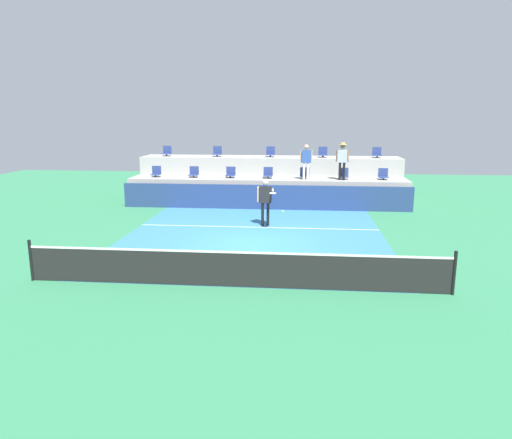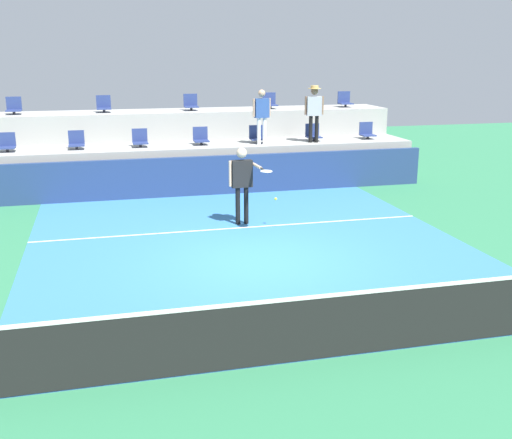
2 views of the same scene
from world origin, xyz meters
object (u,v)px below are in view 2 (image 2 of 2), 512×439
at_px(stadium_chair_lower_right, 313,134).
at_px(tennis_player, 243,178).
at_px(spectator_leaning_on_rail, 262,112).
at_px(stadium_chair_upper_center, 191,104).
at_px(stadium_chair_lower_far_right, 367,132).
at_px(stadium_chair_upper_left, 104,105).
at_px(stadium_chair_upper_right, 270,102).
at_px(stadium_chair_lower_far_left, 7,144).
at_px(stadium_chair_upper_far_right, 345,101).
at_px(stadium_chair_lower_center, 201,137).
at_px(spectator_with_hat, 314,108).
at_px(stadium_chair_lower_mid_left, 140,139).
at_px(stadium_chair_upper_far_left, 14,107).
at_px(stadium_chair_lower_mid_right, 257,136).
at_px(tennis_ball, 276,199).
at_px(stadium_chair_lower_left, 77,142).

height_order(stadium_chair_lower_right, tennis_player, tennis_player).
xyz_separation_m(stadium_chair_lower_right, spectator_leaning_on_rail, (-1.75, -0.38, 0.74)).
bearing_deg(tennis_player, stadium_chair_upper_center, 92.17).
xyz_separation_m(stadium_chair_lower_far_right, stadium_chair_upper_left, (-8.05, 1.80, 0.85)).
bearing_deg(stadium_chair_upper_center, stadium_chair_lower_right, -27.03).
bearing_deg(stadium_chair_upper_left, stadium_chair_upper_right, 0.00).
height_order(stadium_chair_lower_far_left, stadium_chair_upper_right, stadium_chair_upper_right).
bearing_deg(stadium_chair_upper_far_right, tennis_player, -128.47).
relative_size(stadium_chair_lower_center, stadium_chair_lower_right, 1.00).
height_order(spectator_leaning_on_rail, spectator_with_hat, spectator_with_hat).
relative_size(stadium_chair_lower_mid_left, stadium_chair_lower_far_right, 1.00).
xyz_separation_m(stadium_chair_upper_right, spectator_leaning_on_rail, (-0.85, -2.18, -0.11)).
bearing_deg(stadium_chair_lower_right, stadium_chair_upper_far_left, 168.53).
xyz_separation_m(stadium_chair_upper_far_right, spectator_leaning_on_rail, (-3.50, -2.18, -0.11)).
relative_size(stadium_chair_lower_far_left, stadium_chair_lower_far_right, 1.00).
distance_m(stadium_chair_lower_mid_right, stadium_chair_upper_left, 4.87).
bearing_deg(tennis_ball, stadium_chair_lower_center, 100.49).
height_order(stadium_chair_lower_far_right, tennis_ball, stadium_chair_lower_far_right).
bearing_deg(stadium_chair_upper_far_left, stadium_chair_lower_mid_left, -26.73).
bearing_deg(stadium_chair_upper_far_left, spectator_leaning_on_rail, -17.05).
bearing_deg(tennis_player, spectator_leaning_on_rail, 69.69).
xyz_separation_m(stadium_chair_lower_far_left, tennis_player, (5.63, -4.53, -0.35)).
relative_size(stadium_chair_lower_left, stadium_chair_upper_far_left, 1.00).
relative_size(stadium_chair_upper_center, stadium_chair_upper_right, 1.00).
relative_size(stadium_chair_lower_far_right, stadium_chair_upper_far_right, 1.00).
distance_m(stadium_chair_lower_far_left, stadium_chair_upper_right, 8.26).
height_order(stadium_chair_lower_mid_left, stadium_chair_lower_far_right, same).
xyz_separation_m(stadium_chair_lower_right, stadium_chair_lower_far_right, (1.80, 0.00, 0.00)).
distance_m(stadium_chair_lower_mid_right, tennis_player, 4.78).
bearing_deg(stadium_chair_upper_center, stadium_chair_lower_far_right, -18.66).
relative_size(stadium_chair_lower_mid_right, stadium_chair_lower_right, 1.00).
relative_size(stadium_chair_upper_far_right, tennis_player, 0.29).
bearing_deg(stadium_chair_lower_left, stadium_chair_lower_right, 0.00).
xyz_separation_m(stadium_chair_lower_mid_right, tennis_ball, (-0.81, -4.93, -0.80)).
relative_size(stadium_chair_lower_left, spectator_leaning_on_rail, 0.32).
height_order(stadium_chair_lower_mid_right, tennis_ball, stadium_chair_lower_mid_right).
distance_m(stadium_chair_lower_left, stadium_chair_upper_left, 2.16).
xyz_separation_m(stadium_chair_lower_mid_right, stadium_chair_upper_center, (-1.73, 1.80, 0.85)).
bearing_deg(stadium_chair_lower_center, stadium_chair_lower_mid_right, 0.00).
bearing_deg(stadium_chair_lower_far_left, stadium_chair_lower_far_right, 0.00).
height_order(stadium_chair_lower_far_right, stadium_chair_upper_far_left, stadium_chair_upper_far_left).
bearing_deg(tennis_player, stadium_chair_upper_right, 69.39).
relative_size(stadium_chair_lower_far_right, stadium_chair_upper_far_left, 1.00).
bearing_deg(stadium_chair_upper_far_left, tennis_player, -48.59).
xyz_separation_m(stadium_chair_upper_far_left, stadium_chair_upper_left, (2.63, 0.00, 0.00)).
relative_size(stadium_chair_lower_mid_right, tennis_player, 0.29).
height_order(stadium_chair_lower_mid_left, stadium_chair_lower_mid_right, same).
relative_size(stadium_chair_lower_mid_left, stadium_chair_upper_far_right, 1.00).
xyz_separation_m(stadium_chair_lower_far_left, stadium_chair_lower_center, (5.40, 0.00, 0.00)).
xyz_separation_m(stadium_chair_upper_left, stadium_chair_upper_center, (2.72, 0.00, 0.00)).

